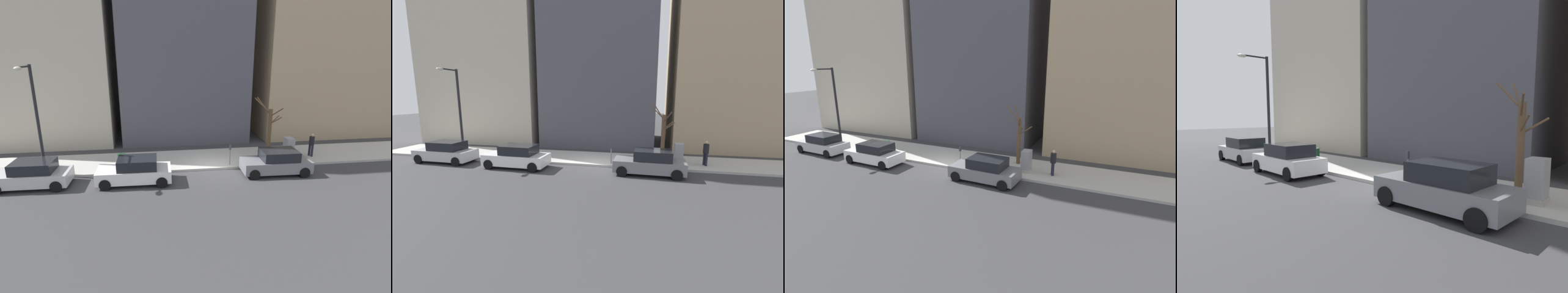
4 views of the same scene
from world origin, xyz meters
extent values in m
plane|color=#38383A|center=(0.00, 0.00, 0.00)|extent=(120.00, 120.00, 0.00)
cube|color=#B2AFA8|center=(2.00, 0.00, 0.07)|extent=(4.00, 36.00, 0.15)
cube|color=slate|center=(-1.05, -3.57, 0.57)|extent=(1.94, 4.26, 0.70)
cube|color=black|center=(-1.05, -3.77, 1.22)|extent=(1.67, 2.25, 0.60)
cylinder|color=black|center=(-1.85, -1.99, 0.32)|extent=(0.24, 0.65, 0.64)
cylinder|color=black|center=(-0.15, -2.05, 0.32)|extent=(0.24, 0.65, 0.64)
cylinder|color=black|center=(-1.95, -5.09, 0.32)|extent=(0.24, 0.65, 0.64)
cylinder|color=black|center=(-0.25, -5.15, 0.32)|extent=(0.24, 0.65, 0.64)
cube|color=white|center=(-1.30, 5.04, 0.57)|extent=(1.90, 4.24, 0.70)
cube|color=black|center=(-1.30, 4.84, 1.22)|extent=(1.65, 2.24, 0.60)
cylinder|color=black|center=(-2.11, 6.61, 0.32)|extent=(0.23, 0.64, 0.64)
cylinder|color=black|center=(-0.41, 6.57, 0.32)|extent=(0.23, 0.64, 0.64)
cylinder|color=black|center=(-2.18, 3.51, 0.32)|extent=(0.23, 0.64, 0.64)
cylinder|color=black|center=(-0.48, 3.47, 0.32)|extent=(0.23, 0.64, 0.64)
cube|color=#B7B7BC|center=(-1.04, 10.74, 0.57)|extent=(1.90, 4.24, 0.70)
cube|color=black|center=(-1.04, 10.54, 1.22)|extent=(1.65, 2.24, 0.60)
cylinder|color=black|center=(-1.85, 12.31, 0.32)|extent=(0.24, 0.65, 0.64)
cylinder|color=black|center=(-0.15, 12.27, 0.32)|extent=(0.24, 0.65, 0.64)
cylinder|color=black|center=(-1.93, 9.21, 0.32)|extent=(0.24, 0.65, 0.64)
cylinder|color=black|center=(-0.23, 9.17, 0.32)|extent=(0.24, 0.65, 0.64)
cylinder|color=slate|center=(0.45, -1.06, 0.68)|extent=(0.07, 0.07, 1.05)
cube|color=#2D333D|center=(0.45, -1.06, 1.35)|extent=(0.14, 0.10, 0.30)
cube|color=#A8A399|center=(1.30, -5.50, 0.24)|extent=(0.83, 0.61, 0.18)
cube|color=#939399|center=(1.30, -5.50, 0.96)|extent=(0.75, 0.55, 1.25)
cylinder|color=black|center=(0.55, 10.51, 3.40)|extent=(0.18, 0.18, 6.50)
cylinder|color=black|center=(-0.25, 10.51, 6.55)|extent=(1.60, 0.10, 0.10)
ellipsoid|color=beige|center=(-1.05, 10.51, 6.50)|extent=(0.56, 0.32, 0.20)
cylinder|color=brown|center=(2.60, -4.53, 1.77)|extent=(0.28, 0.28, 3.24)
cylinder|color=brown|center=(2.19, -4.76, 2.63)|extent=(0.84, 0.60, 0.72)
cylinder|color=brown|center=(2.81, -4.92, 2.53)|extent=(0.40, 0.86, 0.67)
cylinder|color=brown|center=(2.82, -3.99, 3.62)|extent=(0.45, 1.16, 1.15)
cylinder|color=brown|center=(3.13, -4.19, 3.53)|extent=(1.07, 0.80, 1.23)
cylinder|color=brown|center=(2.02, -4.71, 3.25)|extent=(1.19, 0.51, 0.85)
cylinder|color=#14381E|center=(0.90, 5.92, 0.60)|extent=(0.56, 0.56, 0.90)
cube|color=#4C4C56|center=(10.66, 1.13, 9.18)|extent=(10.33, 10.33, 18.37)
cube|color=#BCB29E|center=(11.62, 13.13, 12.94)|extent=(12.24, 12.24, 25.88)
camera|label=1|loc=(-17.97, 3.87, 7.29)|focal=28.00mm
camera|label=2|loc=(-16.79, -3.25, 4.65)|focal=24.00mm
camera|label=3|loc=(-17.05, -10.78, 7.16)|focal=28.00mm
camera|label=4|loc=(-9.03, -8.38, 2.93)|focal=28.00mm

